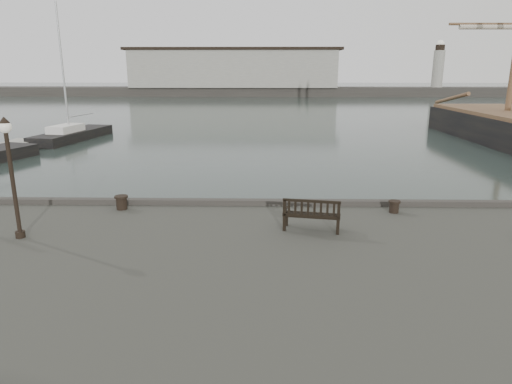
% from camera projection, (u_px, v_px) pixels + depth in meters
% --- Properties ---
extents(ground, '(400.00, 400.00, 0.00)m').
position_uv_depth(ground, '(283.00, 247.00, 15.78)').
color(ground, black).
rests_on(ground, ground).
extents(breakwater, '(140.00, 9.50, 12.20)m').
position_uv_depth(breakwater, '(249.00, 77.00, 103.55)').
color(breakwater, '#383530').
rests_on(breakwater, ground).
extents(bench, '(1.65, 0.82, 0.91)m').
position_uv_depth(bench, '(311.00, 220.00, 12.77)').
color(bench, black).
rests_on(bench, quay).
extents(bollard_left, '(0.52, 0.52, 0.45)m').
position_uv_depth(bollard_left, '(122.00, 202.00, 14.72)').
color(bollard_left, black).
rests_on(bollard_left, quay).
extents(bollard_right, '(0.46, 0.46, 0.39)m').
position_uv_depth(bollard_right, '(394.00, 207.00, 14.38)').
color(bollard_right, black).
rests_on(bollard_right, quay).
extents(lamp_post, '(0.32, 0.32, 3.24)m').
position_uv_depth(lamp_post, '(10.00, 162.00, 11.75)').
color(lamp_post, black).
rests_on(lamp_post, quay).
extents(yacht_d, '(4.04, 9.64, 11.79)m').
position_uv_depth(yacht_d, '(73.00, 137.00, 39.59)').
color(yacht_d, black).
rests_on(yacht_d, ground).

